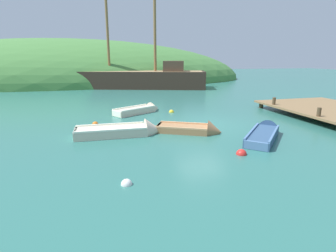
# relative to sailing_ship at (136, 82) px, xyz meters

# --- Properties ---
(ground_plane) EXTENTS (120.00, 120.00, 0.00)m
(ground_plane) POSITION_rel_sailing_ship_xyz_m (0.81, -17.79, -0.71)
(ground_plane) COLOR #2D6B60
(dock) EXTENTS (5.70, 7.29, 1.52)m
(dock) POSITION_rel_sailing_ship_xyz_m (8.97, -17.79, -0.32)
(dock) COLOR olive
(dock) RESTS_ON ground
(shore_hill) EXTENTS (53.28, 23.63, 11.81)m
(shore_hill) POSITION_rel_sailing_ship_xyz_m (-8.62, 11.19, -0.71)
(shore_hill) COLOR #477F3D
(shore_hill) RESTS_ON ground
(sailing_ship) EXTENTS (18.03, 8.43, 12.50)m
(sailing_ship) POSITION_rel_sailing_ship_xyz_m (0.00, 0.00, 0.00)
(sailing_ship) COLOR #38281E
(sailing_ship) RESTS_ON ground
(rowboat_near_dock) EXTENTS (3.34, 2.48, 0.88)m
(rowboat_near_dock) POSITION_rel_sailing_ship_xyz_m (-1.84, -14.04, -0.58)
(rowboat_near_dock) COLOR beige
(rowboat_near_dock) RESTS_ON ground
(rowboat_center) EXTENTS (3.17, 2.35, 1.06)m
(rowboat_center) POSITION_rel_sailing_ship_xyz_m (-0.20, -19.25, -0.62)
(rowboat_center) COLOR #9E7047
(rowboat_center) RESTS_ON ground
(rowboat_far) EXTENTS (3.18, 3.32, 0.92)m
(rowboat_far) POSITION_rel_sailing_ship_xyz_m (2.54, -20.72, -0.60)
(rowboat_far) COLOR #335175
(rowboat_far) RESTS_ON ground
(rowboat_portside) EXTENTS (3.88, 1.25, 1.13)m
(rowboat_portside) POSITION_rel_sailing_ship_xyz_m (-3.31, -18.82, -0.58)
(rowboat_portside) COLOR beige
(rowboat_portside) RESTS_ON ground
(buoy_white) EXTENTS (0.32, 0.32, 0.32)m
(buoy_white) POSITION_rel_sailing_ship_xyz_m (-3.82, -23.76, -0.71)
(buoy_white) COLOR white
(buoy_white) RESTS_ON ground
(buoy_red) EXTENTS (0.38, 0.38, 0.38)m
(buoy_red) POSITION_rel_sailing_ship_xyz_m (0.44, -22.44, -0.71)
(buoy_red) COLOR red
(buoy_red) RESTS_ON ground
(buoy_yellow) EXTENTS (0.32, 0.32, 0.32)m
(buoy_yellow) POSITION_rel_sailing_ship_xyz_m (0.09, -14.41, -0.71)
(buoy_yellow) COLOR yellow
(buoy_yellow) RESTS_ON ground
(buoy_orange) EXTENTS (0.31, 0.31, 0.31)m
(buoy_orange) POSITION_rel_sailing_ship_xyz_m (-4.61, -16.49, -0.71)
(buoy_orange) COLOR orange
(buoy_orange) RESTS_ON ground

